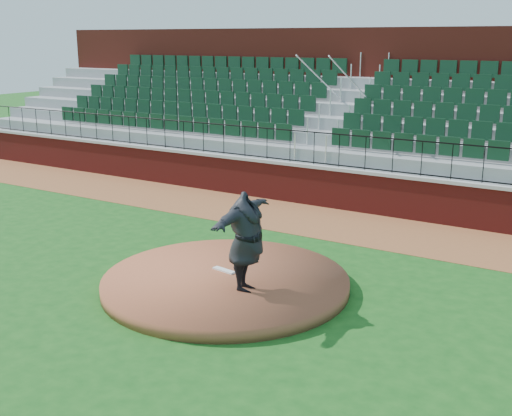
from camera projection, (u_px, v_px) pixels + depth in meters
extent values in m
plane|color=#164E16|center=(220.00, 281.00, 13.94)|extent=(90.00, 90.00, 0.00)
cube|color=brown|center=(327.00, 222.00, 18.38)|extent=(34.00, 3.20, 0.01)
cube|color=maroon|center=(351.00, 191.00, 19.54)|extent=(34.00, 0.35, 1.20)
cube|color=#B7B7B7|center=(351.00, 170.00, 19.37)|extent=(34.00, 0.45, 0.10)
cube|color=maroon|center=(414.00, 104.00, 23.53)|extent=(34.00, 0.50, 5.50)
cylinder|color=brown|center=(226.00, 282.00, 13.51)|extent=(5.19, 5.19, 0.25)
cube|color=white|center=(224.00, 270.00, 13.80)|extent=(0.57, 0.23, 0.04)
imported|color=black|center=(246.00, 242.00, 12.52)|extent=(1.07, 2.56, 2.02)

